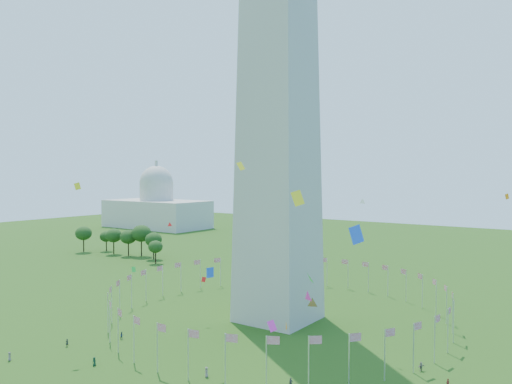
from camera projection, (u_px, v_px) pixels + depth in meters
flag_ring at (278, 301)px, 121.92m from camera, size 80.24×80.24×9.00m
capitol_building at (156, 193)px, 331.26m from camera, size 70.00×35.00×46.00m
kites_aloft at (255, 263)px, 90.51m from camera, size 110.12×67.69×33.70m
tree_line_west at (125, 243)px, 216.67m from camera, size 54.95×15.92×13.28m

